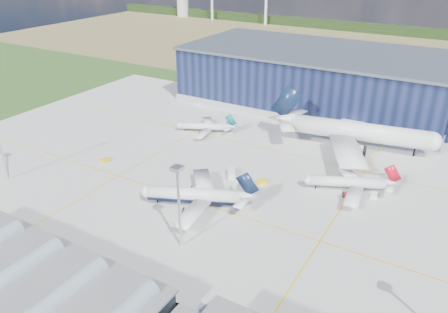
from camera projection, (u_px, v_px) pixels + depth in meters
ground at (210, 186)px, 139.61m from camera, size 600.00×600.00×0.00m
apron at (226, 173)px, 147.34m from camera, size 220.00×160.00×0.08m
farmland at (375, 53)px, 310.00m from camera, size 600.00×220.00×0.01m
treeline at (398, 30)px, 370.21m from camera, size 600.00×8.00×8.00m
hangar at (321, 81)px, 206.67m from camera, size 145.00×62.00×26.10m
glass_concourse at (38, 283)px, 94.47m from camera, size 78.00×23.00×8.60m
light_mast_center at (178, 194)px, 105.06m from camera, size 2.60×2.60×23.00m
airliner_navy at (194, 188)px, 126.90m from camera, size 46.60×46.20×11.62m
airliner_red at (348, 177)px, 134.89m from camera, size 39.09×38.75×9.76m
airliner_widebody at (360, 122)px, 161.22m from camera, size 73.63×72.47×20.96m
airliner_regional at (204, 123)px, 177.89m from camera, size 32.97×32.68×8.22m
gse_tug_a at (105, 160)px, 154.79m from camera, size 2.47×3.58×1.39m
gse_tug_b at (262, 182)px, 140.73m from camera, size 3.49×3.60×1.31m
gse_cart_a at (374, 195)px, 133.18m from camera, size 2.44×3.29×1.31m
gse_van_b at (231, 173)px, 144.97m from camera, size 4.64×5.61×2.35m
gse_tug_c at (322, 130)px, 180.23m from camera, size 2.73×3.38×1.28m
gse_cart_b at (200, 105)px, 207.94m from camera, size 3.03×2.41×1.15m
airstair at (241, 189)px, 135.36m from camera, size 3.43×4.89×2.90m
car_b at (179, 308)px, 91.92m from camera, size 4.34×2.49×1.35m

